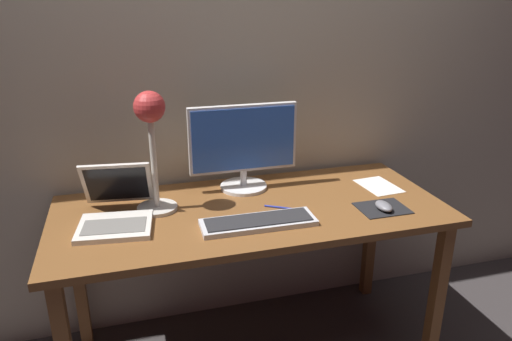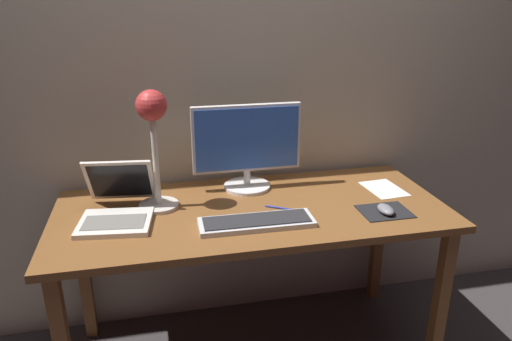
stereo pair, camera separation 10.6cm
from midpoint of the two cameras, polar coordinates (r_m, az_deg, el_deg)
back_wall at (r=2.20m, az=-4.90°, el=13.31°), size 4.80×0.06×2.60m
desk at (r=2.00m, az=-2.11°, el=-6.52°), size 1.60×0.70×0.74m
monitor at (r=2.09m, az=-2.99°, el=3.07°), size 0.48×0.21×0.38m
keyboard_main at (r=1.82m, az=-1.39°, el=-6.20°), size 0.44×0.15×0.03m
laptop at (r=1.93m, az=-17.91°, el=-4.03°), size 0.31×0.37×0.22m
desk_lamp at (r=1.89m, az=-14.02°, el=4.80°), size 0.16×0.16×0.49m
mousepad at (r=2.01m, az=13.43°, el=-4.42°), size 0.20×0.16×0.00m
mouse at (r=1.99m, az=13.57°, el=-4.18°), size 0.06×0.10×0.03m
paper_sheet_near_mouse at (r=2.24m, az=13.16°, el=-1.82°), size 0.16×0.22×0.00m
pen at (r=1.96m, az=1.47°, el=-4.48°), size 0.12×0.08×0.01m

